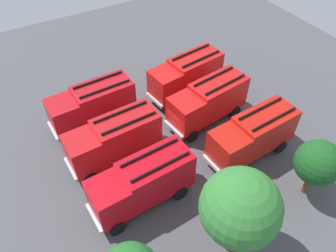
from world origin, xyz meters
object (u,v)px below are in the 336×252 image
(fire_truck_3, at_px, (114,139))
(fire_truck_4, at_px, (253,135))
(firefighter_1, at_px, (73,100))
(fire_truck_1, at_px, (92,104))
(firefighter_0, at_px, (110,83))
(tree_1, at_px, (240,208))
(fire_truck_2, at_px, (208,101))
(fire_truck_0, at_px, (186,75))
(fire_truck_5, at_px, (142,182))
(traffic_cone_0, at_px, (103,100))
(tree_0, at_px, (318,163))

(fire_truck_3, bearing_deg, fire_truck_4, 149.93)
(firefighter_1, bearing_deg, fire_truck_1, 137.74)
(firefighter_0, bearing_deg, tree_1, -161.78)
(firefighter_0, bearing_deg, fire_truck_2, -126.91)
(tree_1, bearing_deg, fire_truck_0, -112.21)
(fire_truck_3, distance_m, fire_truck_5, 4.54)
(fire_truck_5, bearing_deg, fire_truck_2, -154.49)
(fire_truck_1, height_order, fire_truck_4, same)
(fire_truck_3, distance_m, firefighter_1, 7.34)
(fire_truck_3, relative_size, traffic_cone_0, 10.54)
(fire_truck_2, distance_m, fire_truck_3, 8.56)
(tree_0, bearing_deg, tree_1, 4.97)
(tree_1, height_order, traffic_cone_0, tree_1)
(fire_truck_5, distance_m, traffic_cone_0, 11.45)
(fire_truck_3, height_order, firefighter_0, fire_truck_3)
(fire_truck_1, relative_size, firefighter_1, 3.99)
(fire_truck_3, distance_m, tree_1, 11.06)
(fire_truck_1, bearing_deg, tree_0, 124.14)
(firefighter_0, bearing_deg, fire_truck_4, -136.39)
(traffic_cone_0, bearing_deg, fire_truck_0, 160.66)
(fire_truck_1, distance_m, fire_truck_5, 9.03)
(fire_truck_1, height_order, fire_truck_3, same)
(firefighter_0, bearing_deg, firefighter_1, 119.83)
(fire_truck_1, relative_size, tree_0, 1.52)
(fire_truck_3, xyz_separation_m, fire_truck_5, (-0.03, 4.54, 0.00))
(fire_truck_4, xyz_separation_m, firefighter_0, (6.29, -12.92, -1.21))
(firefighter_1, height_order, traffic_cone_0, firefighter_1)
(fire_truck_2, relative_size, traffic_cone_0, 10.77)
(firefighter_0, height_order, tree_1, tree_1)
(fire_truck_2, relative_size, fire_truck_5, 1.02)
(fire_truck_1, height_order, firefighter_0, fire_truck_1)
(firefighter_1, xyz_separation_m, tree_1, (-4.04, 17.51, 3.63))
(fire_truck_4, bearing_deg, fire_truck_5, -5.34)
(fire_truck_2, bearing_deg, traffic_cone_0, -50.11)
(fire_truck_4, height_order, fire_truck_5, same)
(fire_truck_4, bearing_deg, tree_1, 38.51)
(fire_truck_0, height_order, fire_truck_2, same)
(fire_truck_4, height_order, traffic_cone_0, fire_truck_4)
(fire_truck_1, height_order, tree_0, tree_0)
(fire_truck_0, xyz_separation_m, tree_0, (-1.40, 13.75, 1.08))
(fire_truck_0, relative_size, firefighter_1, 4.08)
(fire_truck_0, xyz_separation_m, fire_truck_4, (-0.23, 8.96, 0.00))
(fire_truck_0, relative_size, fire_truck_2, 1.00)
(fire_truck_1, height_order, fire_truck_5, same)
(fire_truck_3, bearing_deg, firefighter_0, -111.75)
(fire_truck_4, distance_m, tree_0, 5.05)
(fire_truck_1, distance_m, tree_0, 17.58)
(fire_truck_2, bearing_deg, fire_truck_4, 90.23)
(firefighter_0, bearing_deg, traffic_cone_0, 152.30)
(fire_truck_3, distance_m, traffic_cone_0, 7.08)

